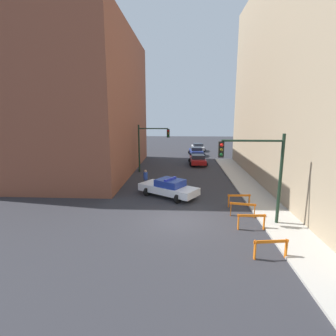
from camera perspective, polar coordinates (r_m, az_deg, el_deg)
ground_plane at (r=16.17m, az=1.79°, el=-11.53°), size 120.00×120.00×0.00m
sidewalk_right at (r=17.19m, az=23.33°, el=-10.87°), size 2.40×44.00×0.12m
building_corner_left at (r=31.38m, az=-20.56°, el=13.05°), size 14.00×20.00×14.96m
traffic_light_near at (r=15.64m, az=19.47°, el=0.53°), size 3.64×0.35×5.20m
traffic_light_far at (r=28.71m, az=-4.18°, el=5.77°), size 3.44×0.35×5.20m
police_car at (r=20.46m, az=0.15°, el=-4.31°), size 4.95×4.12×1.52m
parked_car_near at (r=33.36m, az=6.50°, el=1.85°), size 2.34×4.34×1.31m
parked_car_mid at (r=40.77m, az=6.16°, el=3.67°), size 2.46×4.41×1.31m
parked_car_far at (r=45.97m, az=6.53°, el=4.58°), size 2.45×4.40×1.31m
pedestrian_crossing at (r=22.68m, az=-4.90°, el=-2.38°), size 0.46×0.46×1.66m
barrier_front at (r=13.00m, az=21.48°, el=-15.52°), size 1.59×0.35×0.90m
barrier_mid at (r=15.59m, az=17.70°, el=-10.58°), size 1.60×0.23×0.90m
barrier_back at (r=17.28m, az=15.95°, el=-8.24°), size 1.58×0.45×0.90m
barrier_corner at (r=18.95m, az=15.20°, el=-6.40°), size 1.60×0.29×0.90m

